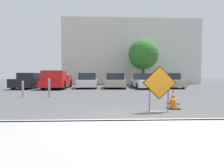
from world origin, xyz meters
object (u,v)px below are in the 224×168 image
object	(u,v)px
parked_car_third	(115,81)
parked_car_second	(88,81)
parked_car_nearest	(29,81)
bollard_nearest	(49,87)
parked_car_fourth	(143,81)
parked_car_fifth	(169,81)
bollard_second	(23,88)
pickup_truck	(57,81)
road_closed_sign	(159,87)
traffic_cone_nearest	(173,99)
traffic_cone_second	(173,96)

from	to	relation	value
parked_car_third	parked_car_second	bearing A→B (deg)	-2.83
parked_car_nearest	bollard_nearest	size ratio (longest dim) A/B	4.18
parked_car_fourth	parked_car_fifth	bearing A→B (deg)	-168.04
parked_car_third	parked_car_fourth	bearing A→B (deg)	175.07
parked_car_nearest	parked_car_fifth	size ratio (longest dim) A/B	0.95
bollard_second	parked_car_third	bearing A→B (deg)	51.26
parked_car_second	bollard_nearest	xyz separation A→B (m)	(-1.44, -7.25, -0.11)
bollard_nearest	pickup_truck	bearing A→B (deg)	101.36
road_closed_sign	parked_car_nearest	size ratio (longest dim) A/B	0.35
parked_car_nearest	parked_car_fifth	distance (m)	13.55
pickup_truck	parked_car_fifth	distance (m)	10.87
parked_car_second	bollard_second	size ratio (longest dim) A/B	4.82
road_closed_sign	parked_car_nearest	world-z (taller)	road_closed_sign
parked_car_nearest	bollard_second	distance (m)	7.23
parked_car_second	bollard_second	xyz separation A→B (m)	(-2.91, -7.25, -0.17)
bollard_nearest	bollard_second	bearing A→B (deg)	180.00
pickup_truck	bollard_second	xyz separation A→B (m)	(-0.21, -6.26, -0.26)
parked_car_fifth	parked_car_second	bearing A→B (deg)	1.85
parked_car_third	traffic_cone_nearest	bearing A→B (deg)	100.29
parked_car_fifth	traffic_cone_nearest	bearing A→B (deg)	72.36
parked_car_nearest	bollard_nearest	world-z (taller)	parked_car_nearest
pickup_truck	parked_car_third	distance (m)	5.46
traffic_cone_second	bollard_nearest	size ratio (longest dim) A/B	0.62
bollard_nearest	bollard_second	world-z (taller)	bollard_nearest
bollard_second	parked_car_nearest	bearing A→B (deg)	110.31
parked_car_nearest	parked_car_third	bearing A→B (deg)	-177.28
road_closed_sign	traffic_cone_nearest	world-z (taller)	road_closed_sign
traffic_cone_nearest	bollard_nearest	world-z (taller)	bollard_nearest
parked_car_second	parked_car_fifth	distance (m)	8.13
parked_car_nearest	parked_car_fifth	xyz separation A→B (m)	(13.54, 0.45, -0.03)
parked_car_nearest	parked_car_fifth	bearing A→B (deg)	-176.93
road_closed_sign	parked_car_third	bearing A→B (deg)	93.99
parked_car_second	bollard_second	bearing A→B (deg)	65.31
parked_car_second	parked_car_fourth	size ratio (longest dim) A/B	0.95
bollard_nearest	bollard_second	size ratio (longest dim) A/B	1.14
parked_car_nearest	bollard_nearest	bearing A→B (deg)	121.54
pickup_truck	bollard_second	bearing A→B (deg)	86.69
pickup_truck	parked_car_fifth	xyz separation A→B (m)	(10.82, 0.96, -0.09)
road_closed_sign	pickup_truck	bearing A→B (deg)	120.32
traffic_cone_nearest	parked_car_fifth	xyz separation A→B (m)	(3.92, 11.00, 0.31)
bollard_second	parked_car_fifth	bearing A→B (deg)	33.23
parked_car_nearest	parked_car_fifth	world-z (taller)	parked_car_nearest
road_closed_sign	bollard_second	bearing A→B (deg)	145.89
parked_car_nearest	parked_car_fourth	size ratio (longest dim) A/B	0.94
pickup_truck	parked_car_second	bearing A→B (deg)	-161.41
traffic_cone_nearest	parked_car_third	size ratio (longest dim) A/B	0.16
parked_car_second	parked_car_fifth	size ratio (longest dim) A/B	0.96
road_closed_sign	traffic_cone_nearest	bearing A→B (deg)	38.97
traffic_cone_second	road_closed_sign	bearing A→B (deg)	-124.01
parked_car_third	bollard_second	size ratio (longest dim) A/B	4.74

